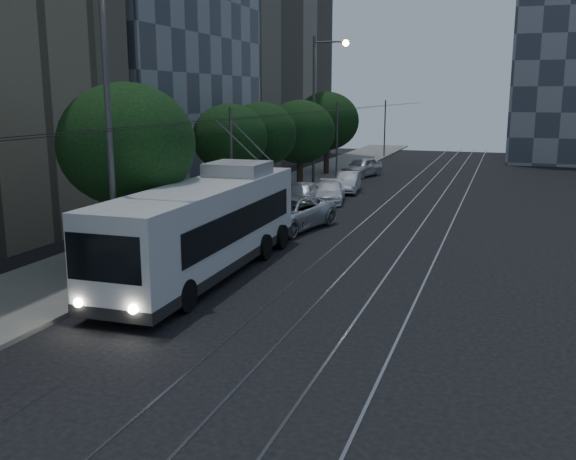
% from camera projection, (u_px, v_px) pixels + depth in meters
% --- Properties ---
extents(ground, '(120.00, 120.00, 0.00)m').
position_uv_depth(ground, '(258.00, 305.00, 20.49)').
color(ground, black).
rests_on(ground, ground).
extents(sidewalk, '(5.00, 90.00, 0.15)m').
position_uv_depth(sidewalk, '(264.00, 197.00, 41.36)').
color(sidewalk, '#65635F').
rests_on(sidewalk, ground).
extents(tram_rails, '(4.52, 90.00, 0.02)m').
position_uv_depth(tram_rails, '(420.00, 207.00, 38.20)').
color(tram_rails, gray).
rests_on(tram_rails, ground).
extents(overhead_wires, '(2.23, 90.00, 6.00)m').
position_uv_depth(overhead_wires, '(301.00, 146.00, 39.86)').
color(overhead_wires, black).
rests_on(overhead_wires, ground).
extents(trolleybus, '(2.94, 13.08, 5.63)m').
position_uv_depth(trolleybus, '(207.00, 227.00, 23.74)').
color(trolleybus, silver).
rests_on(trolleybus, ground).
extents(pickup_silver, '(3.93, 6.31, 1.63)m').
position_uv_depth(pickup_silver, '(288.00, 214.00, 31.66)').
color(pickup_silver, silver).
rests_on(pickup_silver, ground).
extents(car_white_a, '(1.98, 4.42, 1.47)m').
position_uv_depth(car_white_a, '(302.00, 194.00, 38.43)').
color(car_white_a, silver).
rests_on(car_white_a, ground).
extents(car_white_b, '(2.55, 4.62, 1.27)m').
position_uv_depth(car_white_b, '(330.00, 192.00, 39.85)').
color(car_white_b, white).
rests_on(car_white_b, ground).
extents(car_white_c, '(1.98, 4.35, 1.38)m').
position_uv_depth(car_white_c, '(347.00, 182.00, 43.99)').
color(car_white_c, silver).
rests_on(car_white_c, ground).
extents(car_white_d, '(2.99, 4.92, 1.57)m').
position_uv_depth(car_white_d, '(362.00, 167.00, 52.31)').
color(car_white_d, silver).
rests_on(car_white_d, ground).
extents(tree_1, '(5.21, 5.21, 7.06)m').
position_uv_depth(tree_1, '(127.00, 145.00, 24.35)').
color(tree_1, black).
rests_on(tree_1, ground).
extents(tree_2, '(4.04, 4.04, 6.13)m').
position_uv_depth(tree_2, '(230.00, 138.00, 34.20)').
color(tree_2, black).
rests_on(tree_2, ground).
extents(tree_3, '(4.15, 4.15, 6.18)m').
position_uv_depth(tree_3, '(261.00, 135.00, 37.43)').
color(tree_3, black).
rests_on(tree_3, ground).
extents(tree_4, '(4.85, 4.85, 6.24)m').
position_uv_depth(tree_4, '(300.00, 132.00, 44.36)').
color(tree_4, black).
rests_on(tree_4, ground).
extents(tree_5, '(5.25, 5.25, 6.81)m').
position_uv_depth(tree_5, '(327.00, 121.00, 52.49)').
color(tree_5, black).
rests_on(tree_5, ground).
extents(streetlamp_near, '(2.59, 0.44, 10.80)m').
position_uv_depth(streetlamp_near, '(119.00, 98.00, 20.67)').
color(streetlamp_near, '#4F4F51').
rests_on(streetlamp_near, ground).
extents(streetlamp_far, '(2.52, 0.44, 10.50)m').
position_uv_depth(streetlamp_far, '(320.00, 99.00, 44.41)').
color(streetlamp_far, '#4F4F51').
rests_on(streetlamp_far, ground).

